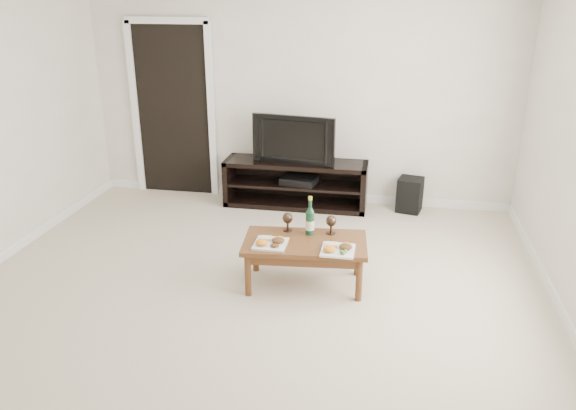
# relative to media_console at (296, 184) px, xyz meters

# --- Properties ---
(floor) EXTENTS (5.50, 5.50, 0.00)m
(floor) POSITION_rel_media_console_xyz_m (-0.01, -2.50, -0.28)
(floor) COLOR beige
(floor) RESTS_ON ground
(back_wall) EXTENTS (5.00, 0.04, 2.60)m
(back_wall) POSITION_rel_media_console_xyz_m (-0.01, 0.27, 1.02)
(back_wall) COLOR beige
(back_wall) RESTS_ON ground
(doorway) EXTENTS (0.90, 0.02, 2.05)m
(doorway) POSITION_rel_media_console_xyz_m (-1.56, 0.24, 0.75)
(doorway) COLOR black
(doorway) RESTS_ON ground
(media_console) EXTENTS (1.67, 0.45, 0.55)m
(media_console) POSITION_rel_media_console_xyz_m (0.00, 0.00, 0.00)
(media_console) COLOR black
(media_console) RESTS_ON ground
(television) EXTENTS (0.98, 0.26, 0.56)m
(television) POSITION_rel_media_console_xyz_m (-0.00, 0.00, 0.55)
(television) COLOR black
(television) RESTS_ON media_console
(av_receiver) EXTENTS (0.44, 0.36, 0.08)m
(av_receiver) POSITION_rel_media_console_xyz_m (0.05, -0.01, 0.05)
(av_receiver) COLOR black
(av_receiver) RESTS_ON media_console
(subwoofer) EXTENTS (0.32, 0.32, 0.40)m
(subwoofer) POSITION_rel_media_console_xyz_m (1.33, 0.07, -0.08)
(subwoofer) COLOR black
(subwoofer) RESTS_ON ground
(coffee_table) EXTENTS (1.09, 0.66, 0.42)m
(coffee_table) POSITION_rel_media_console_xyz_m (0.40, -1.89, -0.07)
(coffee_table) COLOR brown
(coffee_table) RESTS_ON ground
(plate_left) EXTENTS (0.27, 0.27, 0.07)m
(plate_left) POSITION_rel_media_console_xyz_m (0.13, -2.02, 0.18)
(plate_left) COLOR white
(plate_left) RESTS_ON coffee_table
(plate_right) EXTENTS (0.27, 0.27, 0.07)m
(plate_right) POSITION_rel_media_console_xyz_m (0.70, -2.04, 0.18)
(plate_right) COLOR white
(plate_right) RESTS_ON coffee_table
(wine_bottle) EXTENTS (0.07, 0.07, 0.35)m
(wine_bottle) POSITION_rel_media_console_xyz_m (0.42, -1.74, 0.32)
(wine_bottle) COLOR #0F3A20
(wine_bottle) RESTS_ON coffee_table
(goblet_left) EXTENTS (0.09, 0.09, 0.17)m
(goblet_left) POSITION_rel_media_console_xyz_m (0.22, -1.70, 0.23)
(goblet_left) COLOR #38281E
(goblet_left) RESTS_ON coffee_table
(goblet_right) EXTENTS (0.09, 0.09, 0.17)m
(goblet_right) POSITION_rel_media_console_xyz_m (0.60, -1.69, 0.23)
(goblet_right) COLOR #38281E
(goblet_right) RESTS_ON coffee_table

